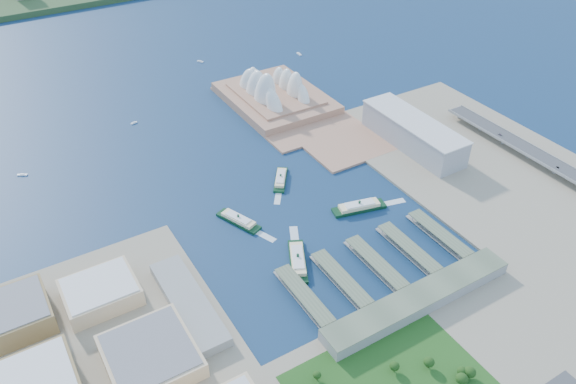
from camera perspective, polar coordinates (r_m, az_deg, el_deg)
ground at (r=603.37m, az=3.42°, el=-3.89°), size 3000.00×3000.00×0.00m
south_land at (r=499.92m, az=17.58°, el=-17.08°), size 720.00×180.00×3.00m
east_land at (r=716.88m, az=21.89°, el=0.68°), size 240.00×500.00×3.00m
peninsula at (r=833.06m, az=-0.43°, el=8.70°), size 135.00×220.00×3.00m
opera_house at (r=833.71m, az=-1.31°, el=11.06°), size 134.00×180.00×58.00m
toaster_building at (r=746.31m, az=12.58°, el=5.87°), size 45.00×155.00×35.00m
expressway at (r=752.52m, az=25.51°, el=2.12°), size 26.00×340.00×11.85m
west_buildings at (r=482.49m, az=-17.92°, el=-16.90°), size 200.00×280.00×27.00m
ferry_wharves at (r=563.61m, az=8.91°, el=-7.25°), size 184.00×90.00×9.30m
terminal_building at (r=531.60m, az=13.11°, el=-10.62°), size 200.00×28.00×12.00m
park at (r=470.20m, az=10.66°, el=-18.28°), size 150.00×110.00×16.00m
ferry_a at (r=611.47m, az=-5.07°, el=-2.71°), size 32.88×55.77×10.30m
ferry_b at (r=671.60m, az=-0.75°, el=1.47°), size 39.85×48.25×9.51m
ferry_c at (r=561.00m, az=1.00°, el=-6.78°), size 41.76×61.79×11.61m
ferry_d at (r=631.48m, az=7.25°, el=-1.35°), size 63.37×29.17×11.62m
boat_a at (r=755.98m, az=-25.39°, el=1.61°), size 12.00×8.53×2.33m
boat_b at (r=820.13m, az=-15.38°, el=6.81°), size 9.47×5.09×2.43m
boat_c at (r=1009.64m, az=1.13°, el=13.87°), size 4.46×12.92×2.86m
boat_e at (r=991.24m, az=-8.91°, el=12.99°), size 8.68×11.30×2.71m
car_b at (r=744.34m, az=25.72°, el=2.28°), size 1.30×3.73×1.23m
car_c at (r=785.43m, az=20.74°, el=5.49°), size 2.06×5.06×1.47m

